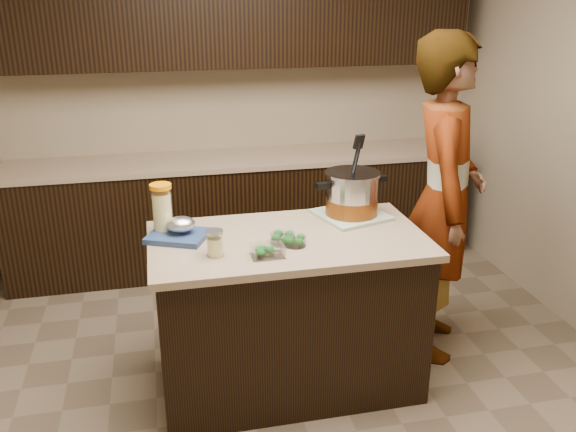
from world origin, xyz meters
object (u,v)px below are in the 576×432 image
at_px(stock_pot, 352,196).
at_px(lemonade_pitcher, 162,211).
at_px(island, 288,312).
at_px(person, 443,201).

bearing_deg(stock_pot, lemonade_pitcher, 173.07).
bearing_deg(island, stock_pot, 27.94).
distance_m(island, person, 1.12).
xyz_separation_m(island, stock_pot, (0.42, 0.22, 0.57)).
height_order(island, lemonade_pitcher, lemonade_pitcher).
bearing_deg(person, island, 124.50).
xyz_separation_m(island, person, (0.98, 0.19, 0.51)).
height_order(stock_pot, person, person).
relative_size(island, stock_pot, 3.26).
relative_size(island, lemonade_pitcher, 5.29).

